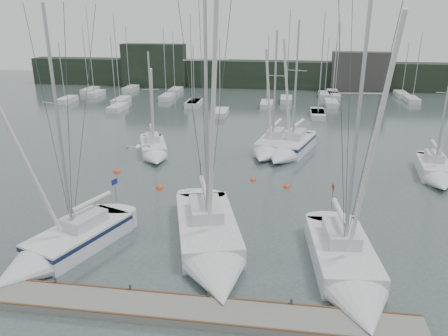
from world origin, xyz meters
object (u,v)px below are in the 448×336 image
at_px(sailboat_near_left, 56,250).
at_px(buoy_d, 286,187).
at_px(sailboat_mid_d, 289,149).
at_px(buoy_c, 117,172).
at_px(sailboat_near_right, 350,276).
at_px(sailboat_mid_e, 437,174).
at_px(buoy_a, 160,188).
at_px(sailboat_mid_b, 154,152).
at_px(sailboat_mid_c, 270,148).
at_px(buoy_b, 253,180).
at_px(sailboat_near_center, 212,249).

bearing_deg(sailboat_near_left, buoy_d, 65.66).
height_order(sailboat_mid_d, buoy_c, sailboat_mid_d).
xyz_separation_m(sailboat_near_left, buoy_c, (-2.05, 14.52, -0.61)).
distance_m(sailboat_near_right, sailboat_mid_d, 22.09).
bearing_deg(sailboat_mid_e, buoy_a, -160.18).
relative_size(sailboat_mid_b, buoy_c, 17.05).
height_order(sailboat_mid_b, sailboat_mid_c, sailboat_mid_c).
distance_m(buoy_a, buoy_d, 10.38).
bearing_deg(sailboat_mid_b, buoy_d, -46.19).
xyz_separation_m(sailboat_mid_b, sailboat_mid_e, (25.72, -2.67, 0.04)).
xyz_separation_m(sailboat_mid_d, buoy_a, (-10.33, -10.20, -0.66)).
distance_m(sailboat_mid_c, buoy_b, 7.59).
bearing_deg(buoy_c, sailboat_near_center, -50.32).
xyz_separation_m(sailboat_near_center, sailboat_mid_b, (-8.86, 17.92, -0.09)).
bearing_deg(sailboat_mid_b, buoy_b, -46.97).
height_order(sailboat_near_left, sailboat_mid_d, sailboat_near_left).
bearing_deg(sailboat_near_right, sailboat_mid_c, 97.68).
bearing_deg(sailboat_mid_b, sailboat_near_right, -70.75).
bearing_deg(buoy_b, sailboat_near_left, -125.61).
xyz_separation_m(sailboat_mid_b, buoy_b, (10.23, -5.02, -0.53)).
distance_m(sailboat_mid_e, buoy_a, 23.48).
relative_size(sailboat_near_center, buoy_c, 29.78).
height_order(sailboat_mid_e, buoy_a, sailboat_mid_e).
xyz_separation_m(sailboat_mid_c, buoy_b, (-1.06, -7.48, -0.63)).
distance_m(sailboat_near_right, sailboat_mid_c, 22.61).
relative_size(sailboat_near_left, sailboat_mid_d, 1.09).
xyz_separation_m(sailboat_mid_c, buoy_a, (-8.46, -10.38, -0.63)).
bearing_deg(sailboat_near_center, buoy_d, 54.07).
bearing_deg(sailboat_mid_c, sailboat_near_center, -84.87).
bearing_deg(buoy_d, sailboat_near_right, -75.79).
bearing_deg(buoy_c, buoy_d, -5.37).
distance_m(sailboat_near_center, buoy_c, 17.09).
bearing_deg(sailboat_mid_c, buoy_c, -139.57).
bearing_deg(sailboat_mid_d, buoy_d, -72.72).
bearing_deg(buoy_d, sailboat_mid_d, 89.34).
height_order(sailboat_near_center, sailboat_near_right, sailboat_near_center).
xyz_separation_m(sailboat_near_center, sailboat_near_right, (7.59, -1.64, -0.02)).
distance_m(sailboat_near_left, sailboat_mid_c, 24.51).
xyz_separation_m(buoy_c, buoy_d, (15.12, -1.42, 0.00)).
distance_m(sailboat_mid_c, buoy_a, 13.41).
bearing_deg(buoy_d, sailboat_near_left, -134.92).
relative_size(sailboat_mid_c, sailboat_mid_e, 1.06).
xyz_separation_m(sailboat_mid_b, buoy_a, (2.84, -7.92, -0.53)).
height_order(buoy_a, buoy_c, buoy_c).
xyz_separation_m(sailboat_near_left, sailboat_mid_d, (13.16, 21.58, 0.05)).
bearing_deg(buoy_c, sailboat_mid_d, 24.89).
xyz_separation_m(sailboat_near_right, sailboat_mid_b, (-16.45, 19.55, -0.08)).
distance_m(sailboat_near_right, buoy_c, 23.69).
relative_size(sailboat_mid_d, buoy_d, 26.40).
relative_size(sailboat_near_right, sailboat_mid_c, 1.30).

